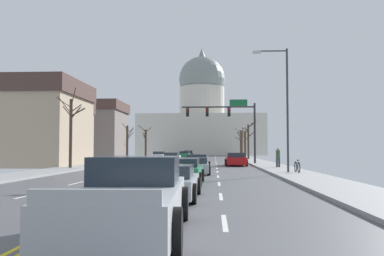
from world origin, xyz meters
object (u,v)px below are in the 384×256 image
object	(u,v)px
sedan_near_04	(170,183)
sedan_oncoming_00	(172,158)
sedan_near_02	(195,166)
sedan_oncoming_03	(188,154)
pickup_truck_near_05	(132,199)
signal_gantry	(228,117)
sedan_near_00	(236,160)
bicycle_parked	(297,167)
sedan_near_03	(183,171)
sedan_near_01	(197,162)
pedestrian_00	(278,156)
sedan_oncoming_01	(159,156)
street_lamp_right	(283,99)
sedan_oncoming_02	(184,155)

from	to	relation	value
sedan_near_04	sedan_oncoming_00	bearing A→B (deg)	95.78
sedan_near_02	sedan_near_04	xyz separation A→B (m)	(-0.28, -13.45, 0.02)
sedan_oncoming_03	pickup_truck_near_05	bearing A→B (deg)	-87.30
signal_gantry	sedan_oncoming_03	world-z (taller)	signal_gantry
sedan_near_00	bicycle_parked	bearing A→B (deg)	-75.47
sedan_near_03	sedan_near_02	bearing A→B (deg)	87.76
sedan_near_00	sedan_near_03	bearing A→B (deg)	-99.97
sedan_near_01	pickup_truck_near_05	xyz separation A→B (m)	(-0.30, -25.74, 0.12)
sedan_near_04	sedan_oncoming_00	distance (m)	36.84
sedan_near_00	sedan_near_01	bearing A→B (deg)	-116.89
pedestrian_00	sedan_oncoming_01	bearing A→B (deg)	116.65
street_lamp_right	sedan_near_01	world-z (taller)	street_lamp_right
sedan_near_01	sedan_near_04	distance (m)	19.93
sedan_oncoming_02	sedan_oncoming_03	xyz separation A→B (m)	(0.04, 10.22, 0.02)
sedan_oncoming_01	bicycle_parked	distance (m)	37.33
sedan_near_03	pedestrian_00	world-z (taller)	pedestrian_00
sedan_near_00	sedan_near_02	world-z (taller)	sedan_near_00
street_lamp_right	sedan_oncoming_00	size ratio (longest dim) A/B	1.76
sedan_oncoming_00	sedan_oncoming_03	distance (m)	32.59
sedan_oncoming_00	sedan_oncoming_02	size ratio (longest dim) A/B	1.07
sedan_near_04	pedestrian_00	distance (m)	22.15
sedan_oncoming_00	pedestrian_00	bearing A→B (deg)	-55.86
street_lamp_right	sedan_near_01	xyz separation A→B (m)	(-6.00, 6.00, -4.47)
sedan_near_03	sedan_oncoming_03	size ratio (longest dim) A/B	1.02
sedan_near_00	sedan_near_03	xyz separation A→B (m)	(-3.66, -20.83, -0.02)
signal_gantry	pickup_truck_near_05	size ratio (longest dim) A/B	1.36
sedan_oncoming_03	sedan_near_04	bearing A→B (deg)	-86.95
sedan_near_00	bicycle_parked	distance (m)	13.46
pickup_truck_near_05	sedan_near_03	bearing A→B (deg)	89.35
sedan_oncoming_01	sedan_oncoming_02	size ratio (longest dim) A/B	1.01
street_lamp_right	sedan_near_03	distance (m)	10.99
sedan_oncoming_03	bicycle_parked	distance (m)	56.48
sedan_near_04	sedan_oncoming_03	size ratio (longest dim) A/B	0.98
sedan_near_02	pickup_truck_near_05	world-z (taller)	pickup_truck_near_05
sedan_near_02	sedan_oncoming_02	xyz separation A→B (m)	(-4.01, 45.58, 0.04)
sedan_near_01	pickup_truck_near_05	distance (m)	25.74
sedan_near_03	bicycle_parked	distance (m)	10.50
signal_gantry	bicycle_parked	xyz separation A→B (m)	(3.99, -16.53, -4.56)
pedestrian_00	sedan_near_03	bearing A→B (deg)	-114.57
sedan_near_04	sedan_oncoming_02	world-z (taller)	sedan_oncoming_02
sedan_near_01	sedan_near_03	world-z (taller)	sedan_near_03
sedan_oncoming_02	pedestrian_00	xyz separation A→B (m)	(10.60, -37.97, 0.47)
sedan_near_03	sedan_oncoming_03	bearing A→B (deg)	93.33
sedan_near_02	pedestrian_00	world-z (taller)	pedestrian_00
bicycle_parked	sedan_near_00	bearing A→B (deg)	104.53
signal_gantry	sedan_near_00	distance (m)	5.69
sedan_oncoming_01	sedan_near_00	bearing A→B (deg)	-64.04
sedan_oncoming_02	signal_gantry	bearing A→B (deg)	-76.74
sedan_near_03	pickup_truck_near_05	world-z (taller)	pickup_truck_near_05
sedan_oncoming_01	sedan_oncoming_02	xyz separation A→B (m)	(3.14, 10.59, -0.02)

